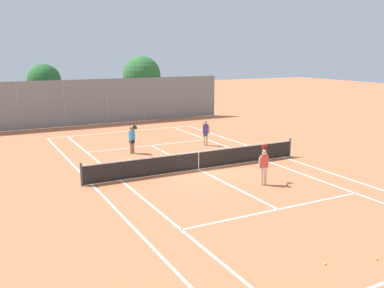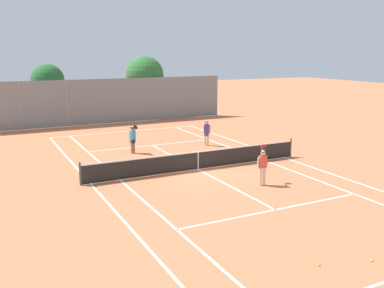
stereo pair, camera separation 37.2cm
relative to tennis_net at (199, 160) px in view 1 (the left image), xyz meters
The scene contains 15 objects.
ground_plane 0.51m from the tennis_net, ahead, with size 120.00×120.00×0.00m, color #C67047.
court_line_markings 0.51m from the tennis_net, ahead, with size 11.10×23.90×0.01m.
tennis_net is the anchor object (origin of this frame).
player_near_side 3.90m from the tennis_net, 69.33° to the right, with size 0.75×0.72×1.77m.
player_far_left 5.22m from the tennis_net, 110.21° to the left, with size 0.43×0.90×1.77m.
player_far_right 5.77m from the tennis_net, 57.18° to the left, with size 0.55×0.46×1.60m.
loose_tennis_ball_0 10.95m from the tennis_net, 90.29° to the right, with size 0.07×0.07×0.07m, color #D1DB33.
loose_tennis_ball_1 4.82m from the tennis_net, 90.38° to the left, with size 0.07×0.07×0.07m, color #D1DB33.
loose_tennis_ball_2 10.59m from the tennis_net, 98.62° to the right, with size 0.07×0.07×0.07m, color #D1DB33.
loose_tennis_ball_3 8.97m from the tennis_net, 122.28° to the left, with size 0.07×0.07×0.07m, color #D1DB33.
loose_tennis_ball_4 3.81m from the tennis_net, 19.55° to the right, with size 0.07×0.07×0.07m, color #D1DB33.
loose_tennis_ball_5 3.43m from the tennis_net, 160.82° to the right, with size 0.07×0.07×0.07m, color #D1DB33.
back_fence 16.10m from the tennis_net, 90.00° to the left, with size 20.73×0.08×3.74m.
tree_behind_left 20.11m from the tennis_net, 102.54° to the left, with size 2.80×2.80×4.91m.
tree_behind_right 19.20m from the tennis_net, 77.52° to the left, with size 3.45×3.45×5.52m.
Camera 1 is at (-10.05, -18.54, 5.90)m, focal length 40.00 mm.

